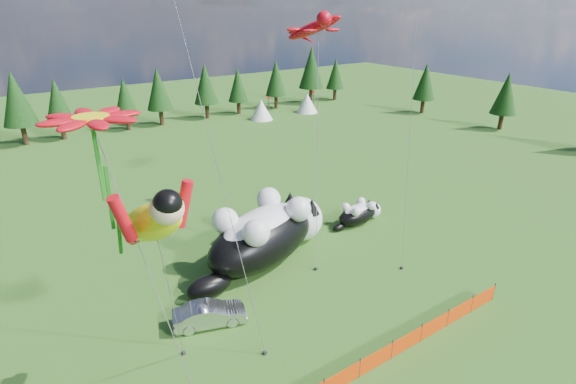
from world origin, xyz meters
The scene contains 10 objects.
ground centered at (0.00, 0.00, 0.00)m, with size 160.00×160.00×0.00m, color #12380A.
safety_fence centered at (0.00, -3.00, 0.50)m, with size 22.06×0.06×1.10m.
tree_line centered at (0.00, 45.00, 4.00)m, with size 90.00×4.00×8.00m, color black, non-canonical shape.
festival_tents centered at (11.00, 40.00, 1.40)m, with size 50.00×3.20×2.80m, color white, non-canonical shape.
cat_large centered at (2.96, 7.72, 1.96)m, with size 11.13×6.39×4.12m.
cat_small centered at (11.37, 8.27, 0.81)m, with size 4.75×1.94×1.71m.
car centered at (-2.87, 3.99, 0.61)m, with size 1.30×3.72×1.23m, color silver.
superhero_kite centered at (-6.30, 0.01, 8.50)m, with size 4.65×5.24×10.62m.
gecko_kite centered at (8.95, 11.22, 13.74)m, with size 6.74×9.79×15.82m.
flower_kite centered at (-7.42, 0.99, 11.82)m, with size 3.97×5.79×12.53m.
Camera 1 is at (-10.07, -13.67, 15.29)m, focal length 28.00 mm.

